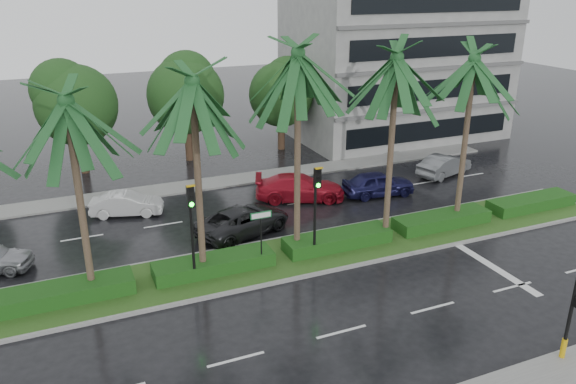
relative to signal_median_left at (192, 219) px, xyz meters
name	(u,v)px	position (x,y,z in m)	size (l,w,h in m)	color
ground	(287,270)	(4.00, -0.30, -3.00)	(120.00, 120.00, 0.00)	black
far_sidewalk	(211,183)	(4.00, 11.70, -2.94)	(40.00, 2.00, 0.12)	slate
median	(278,259)	(4.00, 0.70, -2.92)	(36.00, 4.00, 0.15)	gray
hedge	(278,251)	(4.00, 0.70, -2.55)	(35.20, 1.40, 0.60)	#184012
lane_markings	(353,261)	(7.04, -0.73, -2.99)	(34.00, 13.06, 0.01)	silver
palm_row	(248,92)	(2.75, 0.72, 4.75)	(26.30, 4.20, 9.80)	#453428
signal_median_left	(192,219)	(0.00, 0.00, 0.00)	(0.34, 0.42, 4.36)	black
signal_median_right	(316,199)	(5.50, 0.00, 0.00)	(0.34, 0.42, 4.36)	black
street_sign	(261,225)	(3.00, 0.18, -0.87)	(0.95, 0.09, 2.60)	black
bg_trees	(190,94)	(4.36, 17.29, 1.62)	(32.79, 5.22, 7.53)	#322216
building	(396,60)	(21.00, 17.70, 3.00)	(16.00, 10.00, 12.00)	gray
car_white	(127,204)	(-1.50, 8.81, -2.37)	(3.79, 1.32, 1.25)	#BBBBBB
car_darkgrey	(243,220)	(3.50, 4.12, -2.30)	(5.02, 2.31, 1.39)	black
car_red	(300,187)	(8.00, 7.19, -2.26)	(5.09, 2.07, 1.48)	#A31122
car_blue	(378,184)	(12.50, 6.01, -2.28)	(4.24, 1.71, 1.45)	#161541
car_grey	(444,165)	(18.34, 7.41, -2.31)	(4.18, 1.46, 1.38)	#5B5E61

